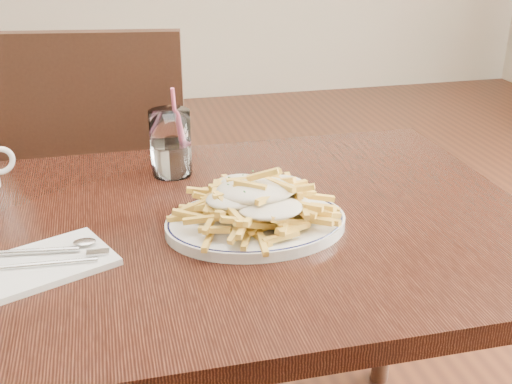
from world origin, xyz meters
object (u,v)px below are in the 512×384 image
object	(u,v)px
table	(207,259)
chair_far	(104,184)
loaded_fries	(256,196)
fries_plate	(256,223)
water_glass	(171,147)

from	to	relation	value
table	chair_far	bearing A→B (deg)	105.31
loaded_fries	chair_far	bearing A→B (deg)	110.21
chair_far	loaded_fries	size ratio (longest dim) A/B	3.78
chair_far	fries_plate	size ratio (longest dim) A/B	3.08
fries_plate	water_glass	size ratio (longest dim) A/B	1.74
loaded_fries	water_glass	distance (m)	0.31
chair_far	water_glass	size ratio (longest dim) A/B	5.36
chair_far	loaded_fries	xyz separation A→B (m)	(0.26, -0.70, 0.24)
table	loaded_fries	xyz separation A→B (m)	(0.08, -0.05, 0.14)
loaded_fries	fries_plate	bearing A→B (deg)	90.00
chair_far	water_glass	world-z (taller)	chair_far
table	fries_plate	world-z (taller)	fries_plate
table	water_glass	bearing A→B (deg)	97.46
water_glass	fries_plate	bearing A→B (deg)	-68.86
chair_far	loaded_fries	distance (m)	0.79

